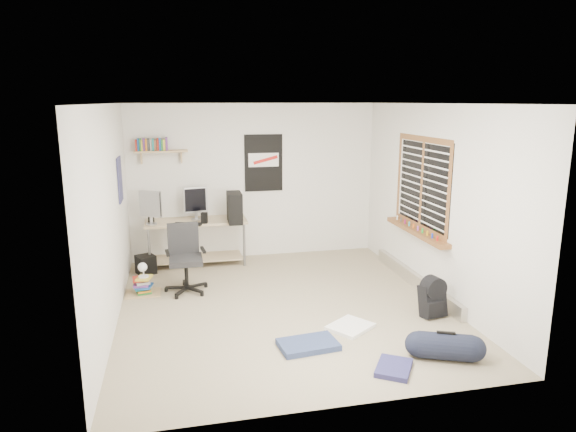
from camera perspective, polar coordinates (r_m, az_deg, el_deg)
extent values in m
cube|color=gray|center=(6.58, -0.54, -10.00)|extent=(4.00, 4.50, 0.01)
cube|color=white|center=(6.07, -0.59, 12.43)|extent=(4.00, 4.50, 0.01)
cube|color=silver|center=(8.39, -3.75, 3.86)|extent=(4.00, 0.01, 2.50)
cube|color=silver|center=(6.12, -19.25, -0.12)|extent=(0.01, 4.50, 2.50)
cube|color=silver|center=(6.89, 15.98, 1.47)|extent=(0.01, 4.50, 2.50)
cube|color=#CDA88E|center=(8.23, -10.10, -2.78)|extent=(1.64, 0.92, 0.71)
cube|color=#B0B1B5|center=(7.93, -14.99, 0.39)|extent=(0.35, 0.27, 0.39)
cube|color=#949498|center=(8.09, -10.18, 0.89)|extent=(0.37, 0.16, 0.40)
cube|color=black|center=(7.87, -5.96, 0.93)|extent=(0.22, 0.45, 0.46)
cube|color=black|center=(7.87, -11.05, -0.88)|extent=(0.45, 0.27, 0.02)
cube|color=black|center=(8.11, -14.97, -0.16)|extent=(0.09, 0.09, 0.17)
cube|color=black|center=(7.86, -9.28, -0.25)|extent=(0.11, 0.11, 0.18)
cube|color=black|center=(7.02, -11.31, -4.48)|extent=(0.66, 0.66, 0.93)
cube|color=tan|center=(8.12, -13.92, 6.99)|extent=(0.80, 0.22, 0.24)
cube|color=black|center=(8.35, -2.73, 5.90)|extent=(0.62, 0.03, 0.92)
cube|color=navy|center=(7.25, -18.18, 3.86)|extent=(0.02, 0.42, 0.60)
cube|color=brown|center=(7.10, 14.55, 3.50)|extent=(0.10, 1.50, 1.26)
cube|color=#B7B2A8|center=(7.43, 14.00, -6.91)|extent=(0.08, 2.50, 0.18)
cube|color=black|center=(6.44, 15.75, -9.03)|extent=(0.33, 0.28, 0.39)
cylinder|color=black|center=(5.51, 17.06, -13.63)|extent=(0.35, 0.35, 0.53)
cube|color=white|center=(6.01, 6.94, -12.11)|extent=(0.61, 0.59, 0.04)
cube|color=navy|center=(5.55, 2.26, -14.10)|extent=(0.64, 0.45, 0.07)
cube|color=navy|center=(5.23, 11.67, -16.20)|extent=(0.49, 0.52, 0.05)
cube|color=olive|center=(7.18, -15.85, -7.19)|extent=(0.51, 0.44, 0.30)
cube|color=white|center=(7.09, -15.81, -5.49)|extent=(0.21, 0.26, 0.22)
cube|color=black|center=(7.99, -15.52, -5.21)|extent=(0.33, 0.33, 0.28)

